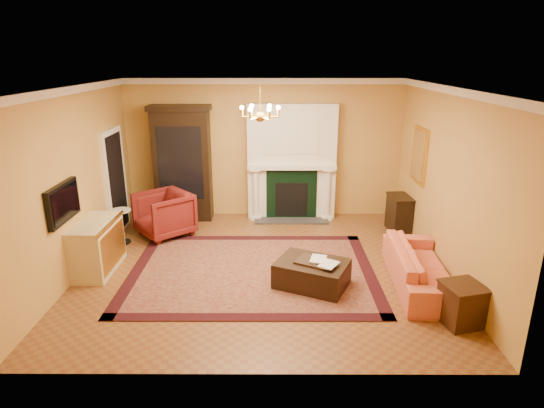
{
  "coord_description": "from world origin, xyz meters",
  "views": [
    {
      "loc": [
        0.21,
        -7.05,
        3.45
      ],
      "look_at": [
        0.18,
        0.3,
        1.04
      ],
      "focal_mm": 30.0,
      "sensor_mm": 36.0,
      "label": 1
    }
  ],
  "objects_px": {
    "commode": "(97,246)",
    "console_table": "(399,214)",
    "coral_sofa": "(422,261)",
    "end_table": "(461,305)",
    "leather_ottoman": "(312,273)",
    "wingback_armchair": "(164,212)",
    "china_cabinet": "(183,166)",
    "pedestal_table": "(122,224)"
  },
  "relations": [
    {
      "from": "coral_sofa",
      "to": "leather_ottoman",
      "type": "height_order",
      "value": "coral_sofa"
    },
    {
      "from": "leather_ottoman",
      "to": "end_table",
      "type": "bearing_deg",
      "value": -4.37
    },
    {
      "from": "china_cabinet",
      "to": "pedestal_table",
      "type": "xyz_separation_m",
      "value": [
        -0.94,
        -1.44,
        -0.79
      ]
    },
    {
      "from": "end_table",
      "to": "commode",
      "type": "bearing_deg",
      "value": 163.69
    },
    {
      "from": "wingback_armchair",
      "to": "end_table",
      "type": "distance_m",
      "value": 5.66
    },
    {
      "from": "wingback_armchair",
      "to": "commode",
      "type": "relative_size",
      "value": 0.85
    },
    {
      "from": "china_cabinet",
      "to": "coral_sofa",
      "type": "xyz_separation_m",
      "value": [
        4.26,
        -3.11,
        -0.77
      ]
    },
    {
      "from": "wingback_armchair",
      "to": "console_table",
      "type": "height_order",
      "value": "wingback_armchair"
    },
    {
      "from": "coral_sofa",
      "to": "console_table",
      "type": "bearing_deg",
      "value": -2.95
    },
    {
      "from": "commode",
      "to": "console_table",
      "type": "xyz_separation_m",
      "value": [
        5.51,
        1.84,
        -0.07
      ]
    },
    {
      "from": "end_table",
      "to": "console_table",
      "type": "relative_size",
      "value": 0.77
    },
    {
      "from": "wingback_armchair",
      "to": "console_table",
      "type": "bearing_deg",
      "value": 52.43
    },
    {
      "from": "commode",
      "to": "end_table",
      "type": "bearing_deg",
      "value": -15.76
    },
    {
      "from": "coral_sofa",
      "to": "leather_ottoman",
      "type": "bearing_deg",
      "value": 94.92
    },
    {
      "from": "console_table",
      "to": "end_table",
      "type": "bearing_deg",
      "value": -95.28
    },
    {
      "from": "wingback_armchair",
      "to": "console_table",
      "type": "xyz_separation_m",
      "value": [
        4.75,
        0.27,
        -0.13
      ]
    },
    {
      "from": "end_table",
      "to": "console_table",
      "type": "bearing_deg",
      "value": 89.0
    },
    {
      "from": "end_table",
      "to": "leather_ottoman",
      "type": "distance_m",
      "value": 2.18
    },
    {
      "from": "commode",
      "to": "coral_sofa",
      "type": "distance_m",
      "value": 5.26
    },
    {
      "from": "end_table",
      "to": "console_table",
      "type": "distance_m",
      "value": 3.44
    },
    {
      "from": "end_table",
      "to": "console_table",
      "type": "xyz_separation_m",
      "value": [
        0.06,
        3.44,
        0.08
      ]
    },
    {
      "from": "wingback_armchair",
      "to": "china_cabinet",
      "type": "bearing_deg",
      "value": 126.79
    },
    {
      "from": "leather_ottoman",
      "to": "commode",
      "type": "bearing_deg",
      "value": -164.32
    },
    {
      "from": "wingback_armchair",
      "to": "leather_ottoman",
      "type": "distance_m",
      "value": 3.5
    },
    {
      "from": "pedestal_table",
      "to": "coral_sofa",
      "type": "xyz_separation_m",
      "value": [
        5.2,
        -1.67,
        0.02
      ]
    },
    {
      "from": "coral_sofa",
      "to": "console_table",
      "type": "xyz_separation_m",
      "value": [
        0.27,
        2.35,
        -0.06
      ]
    },
    {
      "from": "end_table",
      "to": "wingback_armchair",
      "type": "bearing_deg",
      "value": 146.02
    },
    {
      "from": "coral_sofa",
      "to": "end_table",
      "type": "distance_m",
      "value": 1.12
    },
    {
      "from": "wingback_armchair",
      "to": "coral_sofa",
      "type": "height_order",
      "value": "wingback_armchair"
    },
    {
      "from": "pedestal_table",
      "to": "end_table",
      "type": "relative_size",
      "value": 1.23
    },
    {
      "from": "commode",
      "to": "console_table",
      "type": "relative_size",
      "value": 1.62
    },
    {
      "from": "china_cabinet",
      "to": "leather_ottoman",
      "type": "bearing_deg",
      "value": -52.02
    },
    {
      "from": "pedestal_table",
      "to": "console_table",
      "type": "distance_m",
      "value": 5.51
    },
    {
      "from": "china_cabinet",
      "to": "end_table",
      "type": "height_order",
      "value": "china_cabinet"
    },
    {
      "from": "commode",
      "to": "coral_sofa",
      "type": "xyz_separation_m",
      "value": [
        5.24,
        -0.51,
        -0.01
      ]
    },
    {
      "from": "wingback_armchair",
      "to": "commode",
      "type": "xyz_separation_m",
      "value": [
        -0.76,
        -1.57,
        -0.06
      ]
    },
    {
      "from": "wingback_armchair",
      "to": "pedestal_table",
      "type": "xyz_separation_m",
      "value": [
        -0.71,
        -0.41,
        -0.1
      ]
    },
    {
      "from": "wingback_armchair",
      "to": "leather_ottoman",
      "type": "xyz_separation_m",
      "value": [
        2.78,
        -2.11,
        -0.27
      ]
    },
    {
      "from": "wingback_armchair",
      "to": "leather_ottoman",
      "type": "bearing_deg",
      "value": 11.92
    },
    {
      "from": "china_cabinet",
      "to": "commode",
      "type": "distance_m",
      "value": 2.88
    },
    {
      "from": "china_cabinet",
      "to": "coral_sofa",
      "type": "relative_size",
      "value": 1.11
    },
    {
      "from": "commode",
      "to": "pedestal_table",
      "type": "bearing_deg",
      "value": 88.45
    }
  ]
}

